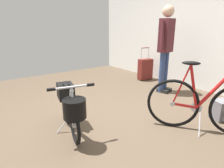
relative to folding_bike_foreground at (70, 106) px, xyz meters
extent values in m
plane|color=brown|center=(0.02, 0.51, -0.39)|extent=(6.80, 6.80, 0.00)
cube|color=white|center=(0.02, 3.10, 1.11)|extent=(6.80, 0.10, 2.99)
torus|color=black|center=(0.21, -0.05, -0.16)|extent=(0.46, 0.14, 0.46)
cylinder|color=#B7B7BC|center=(0.21, -0.05, -0.16)|extent=(0.07, 0.06, 0.06)
torus|color=black|center=(-0.30, 0.07, -0.16)|extent=(0.46, 0.14, 0.46)
cylinder|color=#B7B7BC|center=(-0.30, 0.07, -0.16)|extent=(0.07, 0.06, 0.06)
cylinder|color=silver|center=(-0.20, 0.05, -0.16)|extent=(0.21, 0.08, 0.05)
cylinder|color=silver|center=(0.03, -0.01, 0.05)|extent=(0.32, 0.12, 0.45)
cylinder|color=silver|center=(-0.15, 0.04, 0.02)|extent=(0.12, 0.06, 0.39)
cylinder|color=silver|center=(-0.20, 0.05, -0.16)|extent=(0.20, 0.07, 0.04)
cylinder|color=silver|center=(0.19, -0.05, 0.05)|extent=(0.08, 0.04, 0.42)
cylinder|color=silver|center=(-0.25, 0.06, 0.03)|extent=(0.14, 0.05, 0.37)
ellipsoid|color=black|center=(-0.19, 0.04, 0.23)|extent=(0.23, 0.14, 0.05)
cylinder|color=#B7B7BC|center=(0.17, -0.04, 0.28)|extent=(0.03, 0.03, 0.04)
cylinder|color=#B7B7BC|center=(0.17, -0.04, 0.30)|extent=(0.13, 0.43, 0.03)
cylinder|color=black|center=(0.12, -0.25, 0.30)|extent=(0.06, 0.10, 0.04)
cylinder|color=black|center=(0.22, 0.17, 0.30)|extent=(0.06, 0.10, 0.04)
cylinder|color=#B7B7BC|center=(-0.11, 0.03, -0.17)|extent=(0.14, 0.05, 0.14)
cylinder|color=#B7B7BC|center=(-0.09, -0.07, -0.28)|extent=(0.06, 0.19, 0.22)
cylinder|color=black|center=(0.26, -0.06, 0.07)|extent=(0.31, 0.31, 0.22)
cube|color=black|center=(-0.26, 0.06, 0.11)|extent=(0.32, 0.26, 0.20)
torus|color=black|center=(0.65, 1.18, -0.05)|extent=(0.57, 0.43, 0.68)
cylinder|color=#B7B7BC|center=(0.65, 1.18, -0.05)|extent=(0.08, 0.08, 0.06)
cylinder|color=red|center=(0.77, 1.27, -0.06)|extent=(0.26, 0.20, 0.05)
cylinder|color=red|center=(1.06, 1.48, 0.25)|extent=(0.40, 0.30, 0.65)
cylinder|color=red|center=(0.84, 1.32, 0.22)|extent=(0.15, 0.12, 0.57)
cylinder|color=red|center=(0.77, 1.27, -0.06)|extent=(0.26, 0.19, 0.04)
cylinder|color=red|center=(0.72, 1.23, 0.22)|extent=(0.17, 0.13, 0.55)
ellipsoid|color=black|center=(0.79, 1.28, 0.51)|extent=(0.23, 0.20, 0.05)
cylinder|color=#B7B7BC|center=(0.89, 1.36, -0.06)|extent=(0.12, 0.09, 0.14)
cylinder|color=#B7B7BC|center=(0.99, 1.32, -0.23)|extent=(0.13, 0.17, 0.31)
cylinder|color=navy|center=(-0.38, 2.22, 0.03)|extent=(0.11, 0.11, 0.84)
cube|color=black|center=(-0.33, 2.23, -0.35)|extent=(0.25, 0.14, 0.07)
cylinder|color=navy|center=(-0.42, 2.38, 0.03)|extent=(0.11, 0.11, 0.84)
cube|color=black|center=(-0.37, 2.39, -0.35)|extent=(0.25, 0.14, 0.07)
cube|color=#4C1E23|center=(-0.40, 2.30, 0.78)|extent=(0.26, 0.36, 0.65)
cylinder|color=#4C1E23|center=(-0.34, 2.10, 0.78)|extent=(0.12, 0.10, 0.55)
cylinder|color=#4C1E23|center=(-0.43, 2.51, 0.78)|extent=(0.12, 0.12, 0.55)
sphere|color=tan|center=(-0.40, 2.30, 1.23)|extent=(0.23, 0.23, 0.23)
cube|color=maroon|center=(-1.27, 2.68, -0.11)|extent=(0.24, 0.38, 0.52)
cylinder|color=#B7B7BC|center=(-1.34, 2.57, 0.29)|extent=(0.02, 0.02, 0.28)
cylinder|color=#B7B7BC|center=(-1.30, 2.80, 0.29)|extent=(0.02, 0.02, 0.28)
cylinder|color=maroon|center=(-1.32, 2.68, 0.43)|extent=(0.06, 0.23, 0.02)
cylinder|color=black|center=(-1.24, 2.54, -0.37)|extent=(0.04, 0.03, 0.04)
cylinder|color=black|center=(-1.20, 2.79, -0.37)|extent=(0.04, 0.03, 0.04)
cube|color=slate|center=(0.98, 1.99, -0.24)|extent=(0.31, 0.37, 0.30)
camera|label=1|loc=(2.06, -0.89, 0.95)|focal=30.43mm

